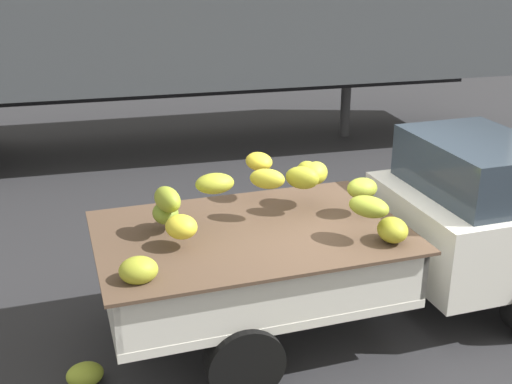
{
  "coord_description": "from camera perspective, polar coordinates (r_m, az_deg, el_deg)",
  "views": [
    {
      "loc": [
        -2.26,
        -4.98,
        3.45
      ],
      "look_at": [
        -0.86,
        0.55,
        1.22
      ],
      "focal_mm": 45.45,
      "sensor_mm": 36.0,
      "label": 1
    }
  ],
  "objects": [
    {
      "name": "curb_strip",
      "position": [
        16.33,
        -5.99,
        9.37
      ],
      "size": [
        80.0,
        0.8,
        0.16
      ],
      "primitive_type": "cube",
      "color": "gray",
      "rests_on": "ground"
    },
    {
      "name": "fallen_banana_bunch_near_tailgate",
      "position": [
        5.73,
        -14.82,
        -15.26
      ],
      "size": [
        0.32,
        0.25,
        0.2
      ],
      "primitive_type": "ellipsoid",
      "rotation": [
        0.0,
        0.0,
        0.08
      ],
      "color": "#91A32E",
      "rests_on": "ground"
    },
    {
      "name": "pickup_truck",
      "position": [
        6.49,
        15.42,
        -2.74
      ],
      "size": [
        4.84,
        2.02,
        1.7
      ],
      "rotation": [
        0.0,
        0.0,
        0.07
      ],
      "color": "silver",
      "rests_on": "ground"
    },
    {
      "name": "ground",
      "position": [
        6.47,
        8.81,
        -11.15
      ],
      "size": [
        220.0,
        220.0,
        0.0
      ],
      "primitive_type": "plane",
      "color": "#28282B"
    }
  ]
}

